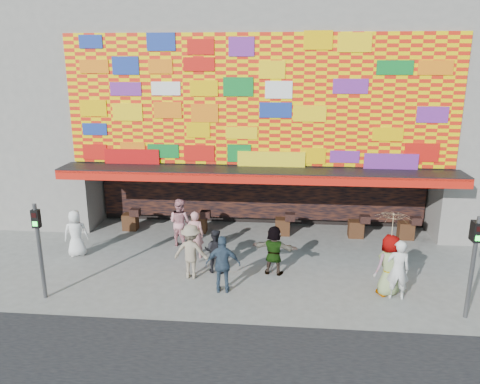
{
  "coord_description": "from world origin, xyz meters",
  "views": [
    {
      "loc": [
        0.95,
        -13.83,
        6.98
      ],
      "look_at": [
        -0.53,
        2.0,
        2.53
      ],
      "focal_mm": 35.0,
      "sensor_mm": 36.0,
      "label": 1
    }
  ],
  "objects": [
    {
      "name": "ground",
      "position": [
        0.0,
        0.0,
        0.0
      ],
      "size": [
        90.0,
        90.0,
        0.0
      ],
      "primitive_type": "plane",
      "color": "slate",
      "rests_on": "ground"
    },
    {
      "name": "shop_building",
      "position": [
        0.0,
        8.18,
        5.23
      ],
      "size": [
        15.2,
        9.4,
        10.0
      ],
      "color": "gray",
      "rests_on": "ground"
    },
    {
      "name": "signal_left",
      "position": [
        -6.2,
        -1.5,
        1.86
      ],
      "size": [
        0.22,
        0.2,
        3.0
      ],
      "color": "#59595B",
      "rests_on": "ground"
    },
    {
      "name": "signal_right",
      "position": [
        6.2,
        -1.5,
        1.86
      ],
      "size": [
        0.22,
        0.2,
        3.0
      ],
      "color": "#59595B",
      "rests_on": "ground"
    },
    {
      "name": "ped_a",
      "position": [
        -6.58,
        1.7,
        0.88
      ],
      "size": [
        0.99,
        0.81,
        1.76
      ],
      "primitive_type": "imported",
      "rotation": [
        0.0,
        0.0,
        3.47
      ],
      "color": "silver",
      "rests_on": "ground"
    },
    {
      "name": "ped_b",
      "position": [
        -2.17,
        1.93,
        0.89
      ],
      "size": [
        0.67,
        0.45,
        1.78
      ],
      "primitive_type": "imported",
      "rotation": [
        0.0,
        0.0,
        3.18
      ],
      "color": "tan",
      "rests_on": "ground"
    },
    {
      "name": "ped_c",
      "position": [
        -1.28,
        0.81,
        0.77
      ],
      "size": [
        0.82,
        0.68,
        1.53
      ],
      "primitive_type": "imported",
      "rotation": [
        0.0,
        0.0,
        2.99
      ],
      "color": "black",
      "rests_on": "ground"
    },
    {
      "name": "ped_d",
      "position": [
        -2.0,
        0.29,
        0.93
      ],
      "size": [
        1.28,
        0.85,
        1.85
      ],
      "primitive_type": "imported",
      "rotation": [
        0.0,
        0.0,
        3.0
      ],
      "color": "gray",
      "rests_on": "ground"
    },
    {
      "name": "ped_e",
      "position": [
        -0.82,
        -0.62,
        0.93
      ],
      "size": [
        1.11,
        0.52,
        1.85
      ],
      "primitive_type": "imported",
      "rotation": [
        0.0,
        0.0,
        3.2
      ],
      "color": "#33455A",
      "rests_on": "ground"
    },
    {
      "name": "ped_f",
      "position": [
        0.72,
        0.83,
        0.85
      ],
      "size": [
        1.64,
        0.78,
        1.7
      ],
      "primitive_type": "imported",
      "rotation": [
        0.0,
        0.0,
        2.96
      ],
      "color": "gray",
      "rests_on": "ground"
    },
    {
      "name": "ped_g",
      "position": [
        4.27,
        -0.31,
        0.97
      ],
      "size": [
        1.13,
        1.0,
        1.95
      ],
      "primitive_type": "imported",
      "rotation": [
        0.0,
        0.0,
        3.64
      ],
      "color": "gray",
      "rests_on": "ground"
    },
    {
      "name": "ped_h",
      "position": [
        4.48,
        -0.54,
        0.94
      ],
      "size": [
        0.7,
        0.48,
        1.88
      ],
      "primitive_type": "imported",
      "rotation": [
        0.0,
        0.0,
        3.1
      ],
      "color": "silver",
      "rests_on": "ground"
    },
    {
      "name": "ped_i",
      "position": [
        -2.98,
        3.07,
        0.95
      ],
      "size": [
        1.14,
        1.05,
        1.89
      ],
      "primitive_type": "imported",
      "rotation": [
        0.0,
        0.0,
        2.68
      ],
      "color": "pink",
      "rests_on": "ground"
    },
    {
      "name": "parasol",
      "position": [
        4.27,
        -0.31,
        2.19
      ],
      "size": [
        1.1,
        1.12,
        1.92
      ],
      "color": "#FED2A0",
      "rests_on": "ground"
    }
  ]
}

